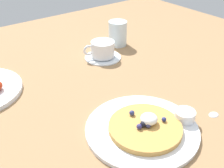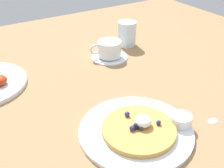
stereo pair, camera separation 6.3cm
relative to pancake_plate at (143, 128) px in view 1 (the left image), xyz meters
The scene contains 7 objects.
ground_plane 15.98cm from the pancake_plate, 91.00° to the left, with size 173.77×148.47×3.00cm, color #946F4A.
pancake_plate is the anchor object (origin of this frame).
pancake_with_berries 1.68cm from the pancake_plate, 88.02° to the right, with size 16.98×16.98×3.66cm.
syrup_ramekin 10.69cm from the pancake_plate, 22.91° to the right, with size 5.00×5.00×2.54cm.
coffee_saucer 39.75cm from the pancake_plate, 68.00° to the left, with size 12.75×12.75×0.81cm, color white.
coffee_cup 39.85cm from the pancake_plate, 68.21° to the left, with size 10.91×8.17×5.37cm.
water_glass 50.44cm from the pancake_plate, 58.52° to the left, with size 6.99×6.99×9.32cm, color silver.
Camera 1 is at (-35.62, -51.13, 43.51)cm, focal length 44.39 mm.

